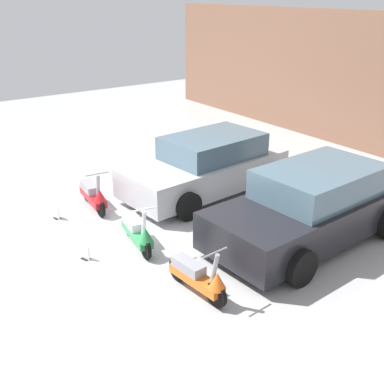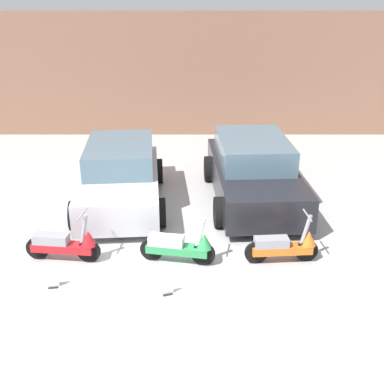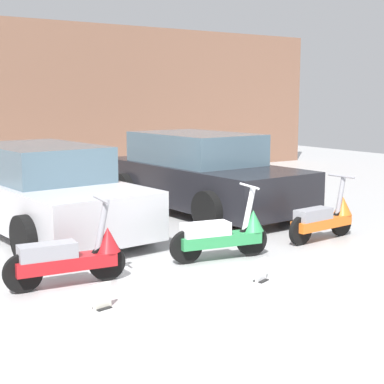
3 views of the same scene
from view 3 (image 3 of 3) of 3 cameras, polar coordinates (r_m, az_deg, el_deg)
name	(u,v)px [view 3 (image 3 of 3)]	position (r m, az deg, el deg)	size (l,w,h in m)	color
ground_plane	(210,275)	(7.03, 1.77, -8.09)	(28.00, 28.00, 0.00)	#B2B2B2
scooter_front_left	(71,256)	(6.71, -11.63, -6.08)	(1.38, 0.50, 0.96)	black
scooter_front_right	(224,234)	(7.64, 3.12, -4.05)	(1.36, 0.55, 0.96)	black
scooter_front_center	(325,218)	(8.88, 12.73, -2.44)	(1.34, 0.48, 0.93)	black
car_rear_left	(45,192)	(9.26, -14.07, 0.01)	(2.19, 4.14, 1.36)	#B7B7BC
car_rear_center	(201,174)	(10.79, 0.91, 1.74)	(2.21, 4.30, 1.43)	black
placard_near_left_scooter	(102,297)	(6.02, -8.72, -10.07)	(0.20, 0.14, 0.26)	black
placard_near_right_scooter	(261,271)	(6.84, 6.70, -7.65)	(0.20, 0.16, 0.26)	black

